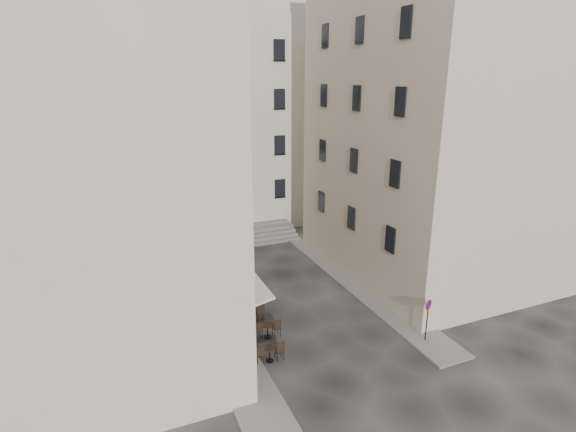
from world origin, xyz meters
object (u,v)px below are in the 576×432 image
bistro_table_a (269,352)px  bistro_table_b (267,329)px  no_parking_sign (428,312)px  pedestrian (235,295)px

bistro_table_a → bistro_table_b: size_ratio=1.00×
no_parking_sign → bistro_table_b: size_ratio=1.73×
no_parking_sign → pedestrian: 9.92m
bistro_table_b → bistro_table_a: bearing=-107.2°
bistro_table_b → pedestrian: (-0.65, 3.19, 0.42)m
bistro_table_a → bistro_table_b: bistro_table_b is taller
bistro_table_a → bistro_table_b: (0.57, 1.85, 0.00)m
bistro_table_a → pedestrian: (-0.07, 5.04, 0.42)m
no_parking_sign → bistro_table_a: no_parking_sign is taller
no_parking_sign → bistro_table_a: bearing=149.1°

